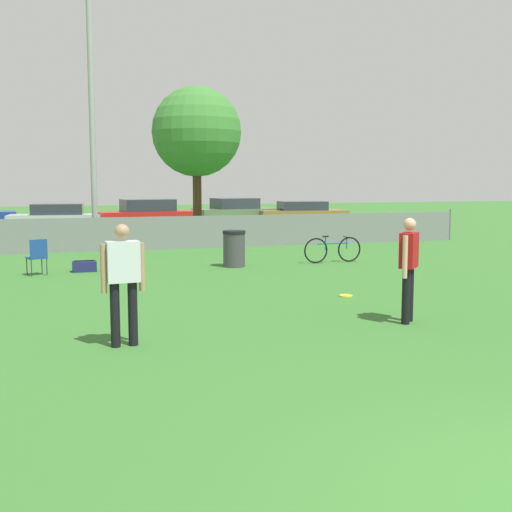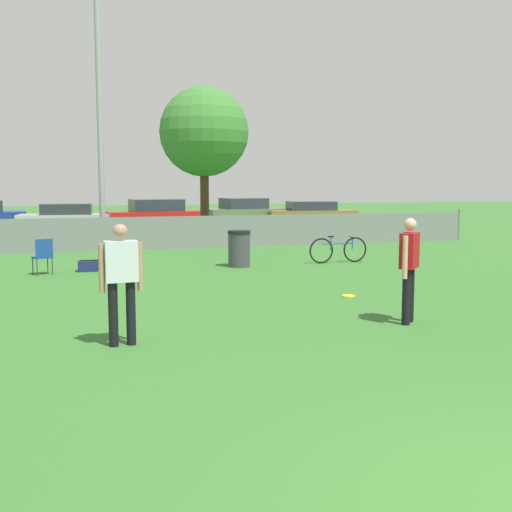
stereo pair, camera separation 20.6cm
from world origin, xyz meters
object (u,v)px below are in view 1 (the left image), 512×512
object	(u,v)px
folding_chair_sideline	(37,255)
trash_bin	(234,249)
parked_car_olive	(235,213)
parked_car_tan	(302,214)
player_receiver_white	(123,276)
parked_car_silver	(58,219)
light_pole	(91,88)
frisbee_disc	(346,296)
parked_car_red	(148,216)
bicycle_sideline	(333,249)
player_thrower_red	(409,262)
tree_near_pole	(197,132)
gear_bag_sideline	(84,266)

from	to	relation	value
folding_chair_sideline	trash_bin	distance (m)	4.94
parked_car_olive	parked_car_tan	distance (m)	3.46
player_receiver_white	parked_car_tan	distance (m)	24.67
player_receiver_white	parked_car_silver	bearing A→B (deg)	86.15
light_pole	player_receiver_white	world-z (taller)	light_pole
frisbee_disc	parked_car_tan	size ratio (longest dim) A/B	0.06
light_pole	player_receiver_white	xyz separation A→B (m)	(-0.61, -13.99, -4.42)
parked_car_red	bicycle_sideline	bearing A→B (deg)	-82.42
folding_chair_sideline	parked_car_silver	xyz separation A→B (m)	(0.70, 13.41, 0.14)
light_pole	trash_bin	size ratio (longest dim) A/B	9.59
parked_car_silver	player_thrower_red	bearing A→B (deg)	-70.85
trash_bin	parked_car_olive	distance (m)	15.87
player_receiver_white	frisbee_disc	world-z (taller)	player_receiver_white
bicycle_sideline	trash_bin	size ratio (longest dim) A/B	1.80
tree_near_pole	parked_car_red	xyz separation A→B (m)	(-0.90, 6.12, -3.33)
player_receiver_white	parked_car_red	world-z (taller)	player_receiver_white
player_thrower_red	frisbee_disc	size ratio (longest dim) A/B	6.27
tree_near_pole	parked_car_olive	size ratio (longest dim) A/B	1.32
gear_bag_sideline	bicycle_sideline	bearing A→B (deg)	-2.21
trash_bin	bicycle_sideline	bearing A→B (deg)	0.26
gear_bag_sideline	frisbee_disc	bearing A→B (deg)	-47.95
player_thrower_red	parked_car_olive	world-z (taller)	player_thrower_red
parked_car_silver	parked_car_red	distance (m)	3.93
bicycle_sideline	player_receiver_white	bearing A→B (deg)	-132.23
parked_car_tan	tree_near_pole	bearing A→B (deg)	-128.32
folding_chair_sideline	player_thrower_red	bearing A→B (deg)	109.72
parked_car_silver	bicycle_sideline	bearing A→B (deg)	-56.30
light_pole	gear_bag_sideline	bearing A→B (deg)	-96.56
player_receiver_white	folding_chair_sideline	bearing A→B (deg)	93.97
light_pole	tree_near_pole	distance (m)	3.96
player_receiver_white	bicycle_sideline	size ratio (longest dim) A/B	0.97
parked_car_red	parked_car_tan	distance (m)	8.21
parked_car_tan	parked_car_red	bearing A→B (deg)	-164.96
tree_near_pole	gear_bag_sideline	xyz separation A→B (m)	(-4.41, -6.59, -3.90)
light_pole	parked_car_red	xyz separation A→B (m)	(2.80, 6.49, -4.69)
light_pole	bicycle_sideline	world-z (taller)	light_pole
parked_car_silver	parked_car_red	world-z (taller)	parked_car_red
player_receiver_white	folding_chair_sideline	distance (m)	7.56
bicycle_sideline	frisbee_disc	bearing A→B (deg)	-112.99
folding_chair_sideline	parked_car_tan	distance (m)	19.19
frisbee_disc	parked_car_tan	world-z (taller)	parked_car_tan
light_pole	folding_chair_sideline	distance (m)	8.37
light_pole	folding_chair_sideline	size ratio (longest dim) A/B	10.52
tree_near_pole	frisbee_disc	size ratio (longest dim) A/B	21.21
frisbee_disc	parked_car_silver	xyz separation A→B (m)	(-5.11, 18.30, 0.62)
player_thrower_red	gear_bag_sideline	size ratio (longest dim) A/B	2.87
player_thrower_red	parked_car_red	xyz separation A→B (m)	(-1.07, 20.38, -0.27)
trash_bin	parked_car_red	bearing A→B (deg)	91.44
parked_car_silver	player_receiver_white	bearing A→B (deg)	-82.96
light_pole	frisbee_disc	xyz separation A→B (m)	(3.99, -11.43, -5.38)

